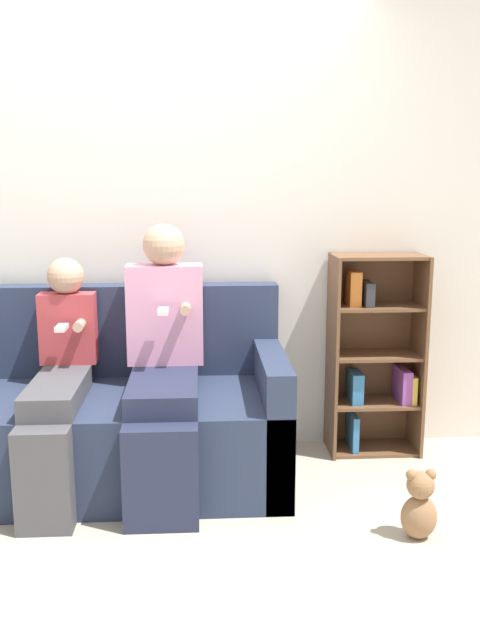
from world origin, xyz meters
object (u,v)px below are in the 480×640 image
child_seated (58,378)px  bookshelf (374,356)px  couch (90,421)px  teddy_bear (419,506)px  adult_seated (164,356)px

child_seated → bookshelf: 1.72m
couch → teddy_bear: 1.66m
adult_seated → bookshelf: (1.16, 0.41, -0.13)m
couch → child_seated: child_seated is taller
couch → child_seated: bearing=-129.9°
bookshelf → teddy_bear: bearing=-92.7°
couch → bookshelf: 1.59m
couch → child_seated: size_ratio=1.76×
child_seated → bookshelf: size_ratio=1.01×
couch → adult_seated: bearing=-13.6°
couch → teddy_bear: couch is taller
child_seated → teddy_bear: bearing=-19.2°
adult_seated → child_seated: (-0.51, -0.05, -0.09)m
child_seated → bookshelf: child_seated is taller
child_seated → teddy_bear: child_seated is taller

